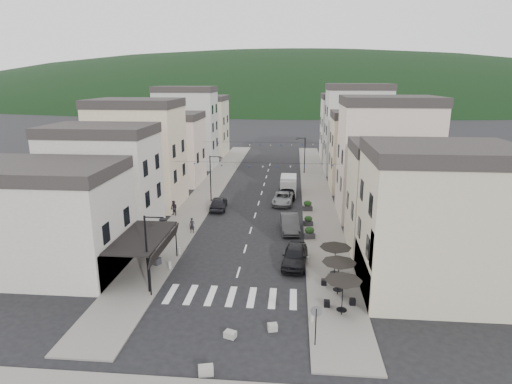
# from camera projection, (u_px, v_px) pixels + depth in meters

# --- Properties ---
(ground) EXTENTS (700.00, 700.00, 0.00)m
(ground) POSITION_uv_depth(u_px,v_px,m) (227.00, 311.00, 29.15)
(ground) COLOR black
(ground) RESTS_ON ground
(sidewalk_left) EXTENTS (4.00, 76.00, 0.12)m
(sidewalk_left) POSITION_uv_depth(u_px,v_px,m) (209.00, 190.00, 60.56)
(sidewalk_left) COLOR slate
(sidewalk_left) RESTS_ON ground
(sidewalk_right) EXTENTS (4.00, 76.00, 0.12)m
(sidewalk_right) POSITION_uv_depth(u_px,v_px,m) (316.00, 192.00, 59.28)
(sidewalk_right) COLOR slate
(sidewalk_right) RESTS_ON ground
(hill_backdrop) EXTENTS (640.00, 360.00, 70.00)m
(hill_backdrop) POSITION_uv_depth(u_px,v_px,m) (289.00, 99.00, 317.80)
(hill_backdrop) COLOR black
(hill_backdrop) RESTS_ON ground
(boutique_building) EXTENTS (12.00, 8.00, 8.00)m
(boutique_building) POSITION_uv_depth(u_px,v_px,m) (45.00, 225.00, 34.25)
(boutique_building) COLOR #AFAAA1
(boutique_building) RESTS_ON ground
(bistro_building) EXTENTS (10.00, 8.00, 10.00)m
(bistro_building) POSITION_uv_depth(u_px,v_px,m) (436.00, 228.00, 30.46)
(bistro_building) COLOR #B5AF90
(bistro_building) RESTS_ON ground
(boutique_awning) EXTENTS (3.77, 7.50, 3.28)m
(boutique_awning) POSITION_uv_depth(u_px,v_px,m) (145.00, 238.00, 33.77)
(boutique_awning) COLOR black
(boutique_awning) RESTS_ON ground
(buildings_row_left) EXTENTS (10.20, 54.16, 14.00)m
(buildings_row_left) POSITION_uv_depth(u_px,v_px,m) (170.00, 141.00, 65.13)
(buildings_row_left) COLOR #AFAAA1
(buildings_row_left) RESTS_ON ground
(buildings_row_right) EXTENTS (10.20, 54.16, 14.50)m
(buildings_row_right) POSITION_uv_depth(u_px,v_px,m) (365.00, 143.00, 61.48)
(buildings_row_right) COLOR #B5AF90
(buildings_row_right) RESTS_ON ground
(cafe_terrace) EXTENTS (2.50, 8.10, 2.53)m
(cafe_terrace) POSITION_uv_depth(u_px,v_px,m) (339.00, 266.00, 30.57)
(cafe_terrace) COLOR black
(cafe_terrace) RESTS_ON ground
(streetlamp_left_near) EXTENTS (1.70, 0.56, 6.00)m
(streetlamp_left_near) POSITION_uv_depth(u_px,v_px,m) (150.00, 246.00, 30.61)
(streetlamp_left_near) COLOR black
(streetlamp_left_near) RESTS_ON ground
(streetlamp_left_far) EXTENTS (1.70, 0.56, 6.00)m
(streetlamp_left_far) POSITION_uv_depth(u_px,v_px,m) (213.00, 174.00, 53.71)
(streetlamp_left_far) COLOR black
(streetlamp_left_far) RESTS_ON ground
(streetlamp_right_far) EXTENTS (1.70, 0.56, 6.00)m
(streetlamp_right_far) POSITION_uv_depth(u_px,v_px,m) (303.00, 151.00, 70.03)
(streetlamp_right_far) COLOR black
(streetlamp_right_far) RESTS_ON ground
(traffic_sign) EXTENTS (0.70, 0.07, 2.70)m
(traffic_sign) POSITION_uv_depth(u_px,v_px,m) (316.00, 318.00, 24.78)
(traffic_sign) COLOR black
(traffic_sign) RESTS_ON ground
(bollards) EXTENTS (11.66, 10.26, 0.60)m
(bollards) POSITION_uv_depth(u_px,v_px,m) (237.00, 270.00, 34.33)
(bollards) COLOR gray
(bollards) RESTS_ON ground
(bunting_near) EXTENTS (19.00, 0.28, 0.62)m
(bunting_near) POSITION_uv_depth(u_px,v_px,m) (256.00, 166.00, 48.85)
(bunting_near) COLOR black
(bunting_near) RESTS_ON ground
(bunting_far) EXTENTS (19.00, 0.28, 0.62)m
(bunting_far) POSITION_uv_depth(u_px,v_px,m) (265.00, 145.00, 64.25)
(bunting_far) COLOR black
(bunting_far) RESTS_ON ground
(parked_car_a) EXTENTS (2.44, 5.12, 1.69)m
(parked_car_a) POSITION_uv_depth(u_px,v_px,m) (295.00, 256.00, 36.10)
(parked_car_a) COLOR black
(parked_car_a) RESTS_ON ground
(parked_car_b) EXTENTS (2.23, 5.27, 1.69)m
(parked_car_b) POSITION_uv_depth(u_px,v_px,m) (290.00, 223.00, 44.17)
(parked_car_b) COLOR #363739
(parked_car_b) RESTS_ON ground
(parked_car_c) EXTENTS (2.79, 5.40, 1.46)m
(parked_car_c) POSITION_uv_depth(u_px,v_px,m) (283.00, 198.00, 53.67)
(parked_car_c) COLOR gray
(parked_car_c) RESTS_ON ground
(parked_car_d) EXTENTS (2.42, 5.54, 1.59)m
(parked_car_d) POSITION_uv_depth(u_px,v_px,m) (287.00, 191.00, 56.87)
(parked_car_d) COLOR black
(parked_car_d) RESTS_ON ground
(parked_car_e) EXTENTS (2.22, 4.83, 1.60)m
(parked_car_e) POSITION_uv_depth(u_px,v_px,m) (218.00, 203.00, 51.40)
(parked_car_e) COLOR black
(parked_car_e) RESTS_ON ground
(delivery_van) EXTENTS (2.12, 5.34, 2.56)m
(delivery_van) POSITION_uv_depth(u_px,v_px,m) (288.00, 184.00, 58.54)
(delivery_van) COLOR #B8B8BB
(delivery_van) RESTS_ON ground
(pedestrian_a) EXTENTS (0.60, 0.41, 1.58)m
(pedestrian_a) POSITION_uv_depth(u_px,v_px,m) (192.00, 225.00, 43.31)
(pedestrian_a) COLOR black
(pedestrian_a) RESTS_ON sidewalk_left
(pedestrian_b) EXTENTS (1.06, 1.01, 1.73)m
(pedestrian_b) POSITION_uv_depth(u_px,v_px,m) (174.00, 208.00, 48.78)
(pedestrian_b) COLOR black
(pedestrian_b) RESTS_ON sidewalk_left
(concrete_block_a) EXTENTS (0.90, 0.68, 0.50)m
(concrete_block_a) POSITION_uv_depth(u_px,v_px,m) (206.00, 370.00, 22.84)
(concrete_block_a) COLOR gray
(concrete_block_a) RESTS_ON ground
(concrete_block_b) EXTENTS (0.69, 0.58, 0.45)m
(concrete_block_b) POSITION_uv_depth(u_px,v_px,m) (272.00, 327.00, 26.84)
(concrete_block_b) COLOR gray
(concrete_block_b) RESTS_ON ground
(concrete_block_c) EXTENTS (0.83, 0.71, 0.40)m
(concrete_block_c) POSITION_uv_depth(u_px,v_px,m) (230.00, 334.00, 26.13)
(concrete_block_c) COLOR gray
(concrete_block_c) RESTS_ON ground
(planter_la) EXTENTS (1.30, 1.02, 1.28)m
(planter_la) POSITION_uv_depth(u_px,v_px,m) (154.00, 257.00, 36.12)
(planter_la) COLOR #29292B
(planter_la) RESTS_ON sidewalk_left
(planter_lb) EXTENTS (1.18, 0.73, 1.26)m
(planter_lb) POSITION_uv_depth(u_px,v_px,m) (167.00, 231.00, 42.18)
(planter_lb) COLOR #2F2F31
(planter_lb) RESTS_ON sidewalk_left
(planter_ra) EXTENTS (1.19, 0.88, 1.19)m
(planter_ra) POSITION_uv_depth(u_px,v_px,m) (309.00, 233.00, 41.86)
(planter_ra) COLOR #333336
(planter_ra) RESTS_ON sidewalk_right
(planter_rb) EXTENTS (1.05, 0.69, 1.08)m
(planter_rb) POSITION_uv_depth(u_px,v_px,m) (308.00, 221.00, 45.52)
(planter_rb) COLOR #2B2A2D
(planter_rb) RESTS_ON sidewalk_right
(planter_rc) EXTENTS (1.19, 0.79, 1.23)m
(planter_rc) POSITION_uv_depth(u_px,v_px,m) (308.00, 206.00, 50.64)
(planter_rc) COLOR #2E2E31
(planter_rc) RESTS_ON sidewalk_right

